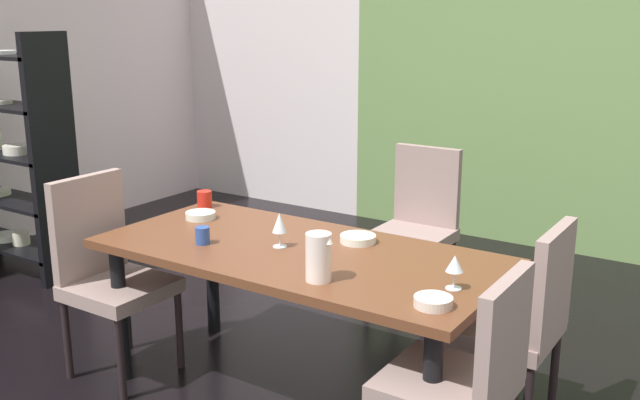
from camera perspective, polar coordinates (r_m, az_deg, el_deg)
The scene contains 17 objects.
ground_plane at distance 3.68m, azimuth -3.33°, elevation -13.73°, with size 6.25×5.58×0.02m, color black.
back_panel_interior at distance 6.72m, azimuth -4.20°, elevation 10.88°, with size 2.00×0.10×2.61m, color silver.
garden_window_panel at distance 5.43m, azimuth 23.42°, elevation 8.86°, with size 4.25×0.10×2.61m, color #6B8C4F.
dining_table at distance 3.20m, azimuth -1.80°, elevation -5.36°, with size 1.83×0.86×0.72m.
chair_head_far at distance 4.34m, azimuth 7.81°, elevation -1.60°, with size 0.44×0.45×0.96m.
chair_right_far at distance 3.11m, azimuth 15.71°, elevation -8.98°, with size 0.44×0.44×0.92m.
chair_right_near at distance 2.62m, azimuth 11.64°, elevation -13.55°, with size 0.44×0.44×0.90m.
chair_left_near at distance 3.64m, azimuth -16.63°, elevation -5.20°, with size 0.45×0.44×0.98m.
display_shelf at distance 5.31m, azimuth -23.75°, elevation 3.41°, with size 1.04×0.33×1.64m.
wine_glass_corner at distance 2.74m, azimuth 10.72°, elevation -5.13°, with size 0.07×0.07×0.13m.
wine_glass_west at distance 3.17m, azimuth -3.27°, elevation -1.91°, with size 0.07×0.07×0.16m.
serving_bowl_near_window at distance 3.26m, azimuth 3.06°, elevation -3.11°, with size 0.16×0.16×0.04m, color silver.
serving_bowl_south at distance 3.68m, azimuth -9.58°, elevation -1.23°, with size 0.15×0.15×0.04m, color silver.
serving_bowl_rear at distance 2.59m, azimuth 9.04°, elevation -8.04°, with size 0.14×0.14×0.04m, color beige.
cup_front at distance 3.89m, azimuth -9.23°, elevation 0.07°, with size 0.08×0.08×0.09m, color red.
cup_near_shelf at distance 3.28m, azimuth -9.38°, elevation -2.81°, with size 0.07×0.07×0.08m, color #2B4994.
pitcher_left at distance 2.77m, azimuth -0.11°, elevation -4.56°, with size 0.11×0.10×0.19m.
Camera 1 is at (1.95, -2.59, 1.73)m, focal length 40.00 mm.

